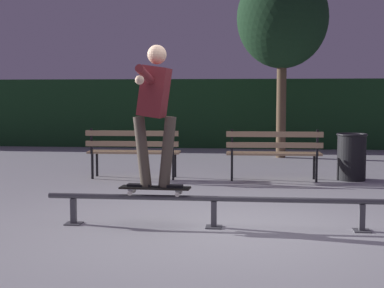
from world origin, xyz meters
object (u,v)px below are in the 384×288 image
skateboarder (155,103)px  grind_rail (214,203)px  park_bench_leftmost (133,148)px  tree_behind_benches (282,19)px  trash_can (352,156)px  skateboard (155,188)px  park_bench_left_center (274,149)px

skateboarder → grind_rail: bearing=0.0°
park_bench_leftmost → tree_behind_benches: 5.25m
skateboarder → trash_can: (2.75, 3.71, -0.95)m
tree_behind_benches → skateboard: bearing=-103.7°
skateboarder → park_bench_leftmost: (-0.98, 3.46, -0.82)m
skateboard → grind_rail: bearing=-0.0°
grind_rail → skateboarder: 1.27m
grind_rail → skateboarder: (-0.65, -0.00, 1.09)m
grind_rail → skateboarder: skateboarder is taller
skateboard → park_bench_left_center: park_bench_left_center is taller
grind_rail → trash_can: trash_can is taller
grind_rail → trash_can: bearing=60.4°
skateboarder → trash_can: skateboarder is taller
park_bench_leftmost → park_bench_left_center: size_ratio=1.00×
skateboarder → park_bench_left_center: size_ratio=0.97×
skateboard → tree_behind_benches: tree_behind_benches is taller
skateboarder → trash_can: bearing=53.4°
skateboarder → trash_can: 4.72m
park_bench_left_center → grind_rail: bearing=-102.7°
skateboard → skateboarder: skateboarder is taller
tree_behind_benches → trash_can: (1.03, -3.40, -2.76)m
grind_rail → park_bench_left_center: size_ratio=2.32×
grind_rail → park_bench_left_center: 3.56m
park_bench_left_center → trash_can: bearing=10.6°
skateboard → park_bench_leftmost: bearing=105.8°
grind_rail → tree_behind_benches: 7.76m
tree_behind_benches → trash_can: tree_behind_benches is taller
grind_rail → park_bench_left_center: park_bench_left_center is taller
grind_rail → tree_behind_benches: tree_behind_benches is taller
park_bench_leftmost → skateboarder: bearing=-74.2°
park_bench_left_center → trash_can: 1.35m
grind_rail → skateboard: size_ratio=4.73×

